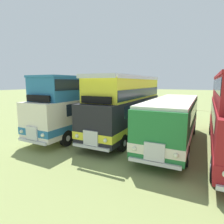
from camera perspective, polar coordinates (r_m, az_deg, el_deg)
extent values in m
cube|color=silver|center=(15.99, -7.57, 0.46)|extent=(2.72, 11.22, 2.30)
cube|color=teal|center=(16.09, -7.53, -1.66)|extent=(2.76, 11.26, 0.44)
cube|color=#19232D|center=(16.24, -6.80, 2.74)|extent=(2.70, 8.82, 0.76)
cube|color=#19232D|center=(11.87, -23.14, 0.01)|extent=(2.20, 0.14, 0.90)
cube|color=silver|center=(12.04, -23.18, -5.94)|extent=(0.90, 0.14, 0.80)
cube|color=silver|center=(12.16, -23.14, -8.25)|extent=(2.30, 0.18, 0.16)
sphere|color=#EAEACC|center=(11.37, -20.31, -6.64)|extent=(0.22, 0.22, 0.22)
sphere|color=#EAEACC|center=(12.73, -25.80, -5.33)|extent=(0.22, 0.22, 0.22)
cube|color=teal|center=(16.03, -7.19, 7.31)|extent=(2.60, 10.32, 1.50)
cube|color=teal|center=(16.03, -7.25, 10.24)|extent=(2.66, 10.42, 0.14)
cube|color=#19232D|center=(16.02, -7.22, 8.38)|extent=(2.64, 10.22, 0.68)
cube|color=black|center=(12.09, -21.57, 3.85)|extent=(1.90, 0.16, 0.40)
cylinder|color=black|center=(12.49, -13.70, -7.71)|extent=(0.30, 1.05, 1.04)
cylinder|color=silver|center=(12.39, -13.18, -7.82)|extent=(0.03, 0.36, 0.36)
cylinder|color=black|center=(14.06, -20.82, -6.15)|extent=(0.30, 1.05, 1.04)
cylinder|color=silver|center=(14.17, -21.23, -6.06)|extent=(0.03, 0.36, 0.36)
cylinder|color=black|center=(18.85, 2.02, -1.81)|extent=(0.30, 1.05, 1.04)
cylinder|color=silver|center=(18.79, 2.43, -1.85)|extent=(0.03, 0.36, 0.36)
cylinder|color=black|center=(19.93, -3.96, -1.24)|extent=(0.30, 1.05, 1.04)
cylinder|color=silver|center=(20.01, -4.32, -1.20)|extent=(0.03, 0.36, 0.36)
cube|color=black|center=(14.35, 4.28, -0.47)|extent=(2.84, 9.86, 2.30)
cube|color=yellow|center=(14.46, 4.25, -2.81)|extent=(2.88, 9.90, 0.44)
cube|color=#19232D|center=(14.63, 4.90, 2.08)|extent=(2.78, 7.46, 0.76)
cube|color=#19232D|center=(10.01, -6.30, -0.86)|extent=(2.20, 0.18, 0.90)
cube|color=silver|center=(10.21, -6.51, -7.88)|extent=(0.90, 0.15, 0.80)
cube|color=silver|center=(10.34, -6.56, -10.58)|extent=(2.30, 0.22, 0.16)
sphere|color=#EAEACC|center=(9.75, -2.06, -8.63)|extent=(0.22, 0.22, 0.22)
sphere|color=#EAEACC|center=(10.70, -10.61, -7.18)|extent=(0.22, 0.22, 0.22)
cube|color=yellow|center=(14.40, 4.75, 7.16)|extent=(2.71, 8.96, 1.50)
cube|color=silver|center=(10.24, -5.14, 10.90)|extent=(2.40, 0.18, 0.24)
cube|color=silver|center=(18.11, 9.53, 9.97)|extent=(2.40, 0.18, 0.24)
cube|color=silver|center=(13.99, 9.43, 10.30)|extent=(0.41, 8.88, 0.24)
cube|color=silver|center=(14.88, 0.43, 10.33)|extent=(0.41, 8.88, 0.24)
cube|color=#19232D|center=(14.41, 4.73, 5.97)|extent=(2.74, 8.86, 0.64)
cube|color=black|center=(10.32, -4.89, 3.66)|extent=(1.90, 0.19, 0.40)
cylinder|color=black|center=(11.25, 3.21, -9.33)|extent=(0.32, 1.05, 1.04)
cylinder|color=silver|center=(11.19, 3.92, -9.43)|extent=(0.03, 0.36, 0.36)
cylinder|color=black|center=(12.30, -6.76, -7.76)|extent=(0.32, 1.05, 1.04)
cylinder|color=silver|center=(12.38, -7.34, -7.66)|extent=(0.03, 0.36, 0.36)
cylinder|color=black|center=(17.10, 11.78, -3.12)|extent=(0.32, 1.05, 1.04)
cylinder|color=silver|center=(17.06, 12.27, -3.16)|extent=(0.03, 0.36, 0.36)
cylinder|color=black|center=(17.81, 4.61, -2.48)|extent=(0.32, 1.05, 1.04)
cylinder|color=silver|center=(17.86, 4.16, -2.44)|extent=(0.03, 0.36, 0.36)
cube|color=#237538|center=(12.95, 17.97, -1.92)|extent=(2.90, 9.85, 2.30)
cube|color=silver|center=(13.07, 17.85, -4.50)|extent=(2.95, 9.89, 0.44)
cube|color=#19232D|center=(13.25, 18.35, 0.93)|extent=(2.83, 7.45, 0.76)
cube|color=#19232D|center=(8.18, 13.20, -3.27)|extent=(2.20, 0.19, 0.90)
cube|color=silver|center=(8.42, 12.72, -11.76)|extent=(0.90, 0.16, 0.80)
cube|color=silver|center=(8.59, 12.55, -14.95)|extent=(2.30, 0.24, 0.16)
sphere|color=#EAEACC|center=(8.27, 18.91, -12.43)|extent=(0.22, 0.22, 0.22)
sphere|color=#EAEACC|center=(8.65, 6.79, -11.04)|extent=(0.22, 0.22, 0.22)
cube|color=silver|center=(12.79, 18.24, 3.46)|extent=(2.85, 9.44, 0.14)
cylinder|color=black|center=(10.00, 21.47, -12.34)|extent=(0.32, 1.05, 1.04)
cylinder|color=silver|center=(10.00, 22.34, -12.41)|extent=(0.04, 0.36, 0.36)
cylinder|color=black|center=(10.40, 8.53, -10.96)|extent=(0.32, 1.05, 1.04)
cylinder|color=silver|center=(10.45, 7.73, -10.86)|extent=(0.04, 0.36, 0.36)
cylinder|color=black|center=(16.09, 23.46, -4.44)|extent=(0.32, 1.05, 1.04)
cylinder|color=silver|center=(16.09, 23.99, -4.48)|extent=(0.04, 0.36, 0.36)
cylinder|color=black|center=(16.34, 15.38, -3.82)|extent=(0.32, 1.05, 1.04)
cylinder|color=silver|center=(16.37, 14.86, -3.77)|extent=(0.04, 0.36, 0.36)
cylinder|color=black|center=(9.14, 28.61, -14.91)|extent=(0.31, 1.05, 1.04)
cylinder|color=silver|center=(9.13, 27.64, -14.85)|extent=(0.03, 0.36, 0.36)
cylinder|color=black|center=(16.84, 27.96, -4.18)|extent=(0.31, 1.05, 1.04)
cylinder|color=silver|center=(16.84, 27.45, -4.15)|extent=(0.03, 0.36, 0.36)
cylinder|color=#8C704C|center=(26.27, 0.28, 1.28)|extent=(0.08, 0.08, 1.05)
cylinder|color=#8C704C|center=(23.83, 14.84, 0.18)|extent=(0.08, 0.08, 1.05)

